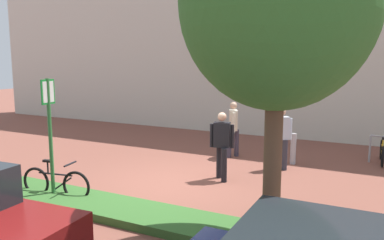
{
  "coord_description": "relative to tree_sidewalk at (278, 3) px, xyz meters",
  "views": [
    {
      "loc": [
        4.61,
        -8.08,
        3.03
      ],
      "look_at": [
        -0.4,
        1.79,
        1.29
      ],
      "focal_mm": 36.74,
      "sensor_mm": 36.0,
      "label": 1
    }
  ],
  "objects": [
    {
      "name": "ground_plane",
      "position": [
        -3.06,
        2.28,
        -3.83
      ],
      "size": [
        60.0,
        60.0,
        0.0
      ],
      "primitive_type": "plane",
      "color": "brown"
    },
    {
      "name": "building_facade",
      "position": [
        -3.06,
        9.66,
        1.17
      ],
      "size": [
        28.0,
        1.2,
        10.0
      ],
      "primitive_type": "cube",
      "color": "beige",
      "rests_on": "ground"
    },
    {
      "name": "planter_strip",
      "position": [
        -2.9,
        0.12,
        -3.75
      ],
      "size": [
        7.0,
        1.1,
        0.16
      ],
      "primitive_type": "cube",
      "color": "#336028",
      "rests_on": "ground"
    },
    {
      "name": "tree_sidewalk",
      "position": [
        0.0,
        0.0,
        0.0
      ],
      "size": [
        2.9,
        2.9,
        5.44
      ],
      "color": "brown",
      "rests_on": "ground"
    },
    {
      "name": "parking_sign_post",
      "position": [
        -4.82,
        0.12,
        -2.12
      ],
      "size": [
        0.08,
        0.36,
        2.62
      ],
      "color": "#2D7238",
      "rests_on": "ground"
    },
    {
      "name": "bike_at_sign",
      "position": [
        -4.82,
        0.19,
        -3.48
      ],
      "size": [
        1.67,
        0.45,
        0.86
      ],
      "color": "black",
      "rests_on": "ground"
    },
    {
      "name": "bollard_steel",
      "position": [
        -0.85,
        5.4,
        -3.38
      ],
      "size": [
        0.16,
        0.16,
        0.9
      ],
      "primitive_type": "cylinder",
      "color": "#ADADB2",
      "rests_on": "ground"
    },
    {
      "name": "person_suited_dark",
      "position": [
        -2.12,
        3.07,
        -2.85
      ],
      "size": [
        0.6,
        0.41,
        1.72
      ],
      "color": "black",
      "rests_on": "ground"
    },
    {
      "name": "person_shirt_blue",
      "position": [
        -1.04,
        4.67,
        -2.85
      ],
      "size": [
        0.51,
        0.43,
        1.72
      ],
      "color": "#2D2D38",
      "rests_on": "ground"
    },
    {
      "name": "person_casual_tan",
      "position": [
        -2.71,
        5.4,
        -2.85
      ],
      "size": [
        0.38,
        0.56,
        1.72
      ],
      "color": "#383342",
      "rests_on": "ground"
    }
  ]
}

